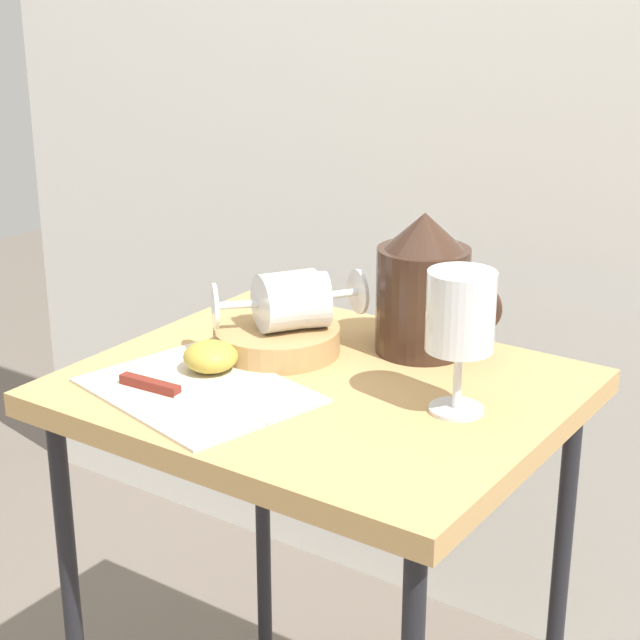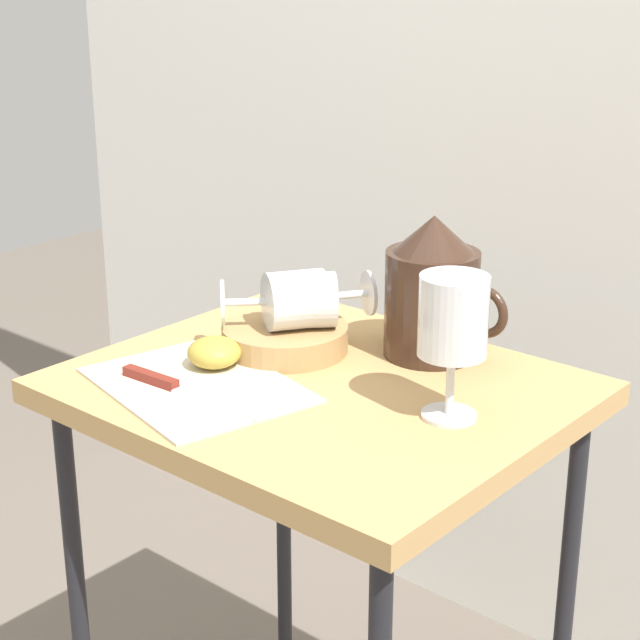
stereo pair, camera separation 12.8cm
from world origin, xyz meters
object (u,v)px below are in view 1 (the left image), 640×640
(pitcher, at_px, (423,296))
(wine_glass_tipped_near, at_px, (291,300))
(wine_glass_upright, at_px, (460,319))
(apple_half_left, at_px, (211,357))
(wine_glass_tipped_far, at_px, (292,301))
(basket_tray, at_px, (277,340))
(knife, at_px, (172,392))
(table, at_px, (320,433))

(pitcher, bearing_deg, wine_glass_tipped_near, -142.28)
(wine_glass_upright, height_order, apple_half_left, wine_glass_upright)
(wine_glass_upright, bearing_deg, wine_glass_tipped_far, 170.94)
(basket_tray, distance_m, wine_glass_upright, 0.30)
(apple_half_left, bearing_deg, wine_glass_upright, 13.36)
(pitcher, distance_m, wine_glass_tipped_near, 0.17)
(wine_glass_upright, relative_size, knife, 0.77)
(wine_glass_upright, xyz_separation_m, apple_half_left, (-0.31, -0.07, -0.09))
(table, xyz_separation_m, apple_half_left, (-0.13, -0.06, 0.09))
(apple_half_left, bearing_deg, pitcher, 50.70)
(wine_glass_tipped_near, height_order, apple_half_left, wine_glass_tipped_near)
(table, xyz_separation_m, knife, (-0.12, -0.14, 0.08))
(pitcher, xyz_separation_m, apple_half_left, (-0.18, -0.22, -0.05))
(wine_glass_tipped_far, relative_size, knife, 0.70)
(wine_glass_upright, bearing_deg, wine_glass_tipped_near, 171.23)
(pitcher, bearing_deg, table, -108.00)
(table, height_order, basket_tray, basket_tray)
(wine_glass_tipped_far, bearing_deg, wine_glass_upright, -9.06)
(wine_glass_tipped_near, distance_m, apple_half_left, 0.13)
(wine_glass_upright, distance_m, wine_glass_tipped_near, 0.27)
(table, relative_size, wine_glass_upright, 4.25)
(apple_half_left, bearing_deg, table, 24.31)
(basket_tray, xyz_separation_m, wine_glass_tipped_far, (0.02, 0.01, 0.05))
(pitcher, height_order, wine_glass_tipped_near, pitcher)
(table, xyz_separation_m, wine_glass_tipped_near, (-0.08, 0.06, 0.14))
(knife, bearing_deg, basket_tray, 86.19)
(basket_tray, bearing_deg, apple_half_left, -102.61)
(basket_tray, bearing_deg, knife, -93.81)
(table, relative_size, pitcher, 3.82)
(wine_glass_tipped_near, bearing_deg, knife, -99.09)
(pitcher, height_order, knife, pitcher)
(pitcher, xyz_separation_m, wine_glass_upright, (0.13, -0.15, 0.04))
(wine_glass_tipped_far, bearing_deg, apple_half_left, -110.23)
(wine_glass_upright, height_order, knife, wine_glass_upright)
(basket_tray, bearing_deg, table, -25.52)
(wine_glass_upright, xyz_separation_m, wine_glass_tipped_near, (-0.26, 0.04, -0.04))
(wine_glass_upright, xyz_separation_m, knife, (-0.30, -0.16, -0.10))
(wine_glass_upright, height_order, wine_glass_tipped_far, wine_glass_upright)
(apple_half_left, xyz_separation_m, knife, (0.01, -0.08, -0.01))
(basket_tray, height_order, knife, basket_tray)
(knife, bearing_deg, wine_glass_tipped_far, 81.10)
(knife, bearing_deg, wine_glass_upright, 28.10)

